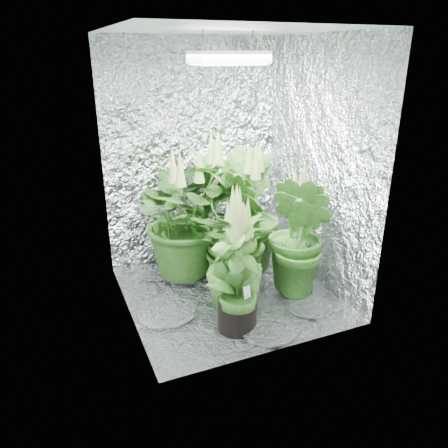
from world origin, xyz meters
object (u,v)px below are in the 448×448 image
grow_lamp (228,58)px  plant_c (247,213)px  plant_a (186,218)px  plant_f (238,275)px  plant_e (234,241)px  plant_b (207,205)px  plant_d (235,265)px  circulation_fan (257,237)px  plant_g (300,236)px

grow_lamp → plant_c: grow_lamp is taller
plant_a → plant_f: bearing=-86.3°
plant_a → plant_c: size_ratio=0.97×
plant_a → plant_e: (0.28, -0.38, -0.12)m
plant_b → plant_d: size_ratio=1.45×
plant_f → circulation_fan: plant_f is taller
plant_d → plant_e: size_ratio=0.93×
plant_d → grow_lamp: bearing=78.6°
circulation_fan → plant_c: bearing=-107.9°
circulation_fan → plant_d: bearing=-102.2°
plant_d → plant_f: 0.24m
plant_e → circulation_fan: plant_e is taller
plant_b → plant_a: bearing=-153.0°
plant_c → plant_a: bearing=168.4°
grow_lamp → plant_d: grow_lamp is taller
plant_e → plant_g: plant_g is taller
grow_lamp → circulation_fan: 1.88m
plant_f → plant_g: bearing=21.7°
plant_g → circulation_fan: plant_g is taller
plant_a → plant_c: plant_c is taller
plant_g → circulation_fan: 0.91m
plant_d → plant_g: 0.59m
plant_f → plant_g: 0.71m
plant_b → plant_c: bearing=-37.9°
plant_b → plant_g: 0.93m
plant_f → circulation_fan: (0.72, 1.10, -0.27)m
grow_lamp → plant_b: grow_lamp is taller
plant_f → plant_g: plant_g is taller
plant_a → plant_e: size_ratio=1.23×
plant_a → grow_lamp: bearing=-67.7°
plant_b → plant_c: 0.37m
plant_g → plant_b: bearing=121.5°
plant_a → plant_d: bearing=-78.8°
plant_b → plant_f: 1.07m
plant_b → plant_e: 0.53m
plant_b → circulation_fan: size_ratio=3.27×
plant_c → plant_f: 0.95m
plant_d → circulation_fan: (0.64, 0.88, -0.23)m
plant_a → plant_d: plant_a is taller
grow_lamp → plant_d: size_ratio=0.58×
circulation_fan → grow_lamp: bearing=-109.1°
plant_e → plant_g: size_ratio=0.85×
plant_a → plant_d: (0.14, -0.71, -0.15)m
plant_c → circulation_fan: bearing=48.1°
plant_g → plant_a: bearing=137.1°
grow_lamp → circulation_fan: (0.59, 0.63, -1.66)m
plant_a → plant_f: 0.94m
plant_a → plant_c: bearing=-11.6°
plant_d → plant_a: bearing=101.2°
plant_e → plant_d: bearing=-113.8°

